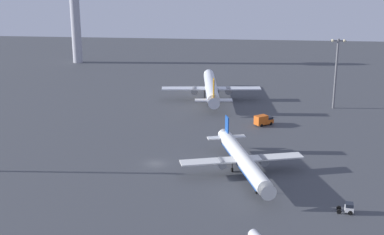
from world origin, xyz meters
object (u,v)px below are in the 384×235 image
at_px(control_tower, 75,10).
at_px(pushback_tug, 348,208).
at_px(airplane_near_gate, 243,159).
at_px(catering_truck, 263,120).
at_px(airplane_far_stand, 211,88).
at_px(apron_light_west, 336,69).

relative_size(control_tower, pushback_tug, 12.93).
relative_size(control_tower, airplane_near_gate, 1.21).
bearing_deg(catering_truck, airplane_far_stand, 173.48).
bearing_deg(apron_light_west, airplane_far_stand, 170.40).
bearing_deg(control_tower, airplane_far_stand, -43.23).
distance_m(control_tower, pushback_tug, 177.28).
height_order(airplane_far_stand, pushback_tug, airplane_far_stand).
xyz_separation_m(airplane_near_gate, apron_light_west, (28.75, 58.36, 9.56)).
xyz_separation_m(airplane_near_gate, airplane_far_stand, (-11.44, 65.16, 0.74)).
relative_size(airplane_near_gate, airplane_far_stand, 0.81).
height_order(catering_truck, pushback_tug, catering_truck).
bearing_deg(control_tower, catering_truck, -47.20).
bearing_deg(control_tower, apron_light_west, -33.08).
relative_size(airplane_far_stand, pushback_tug, 13.25).
distance_m(control_tower, catering_truck, 126.12).
relative_size(airplane_far_stand, catering_truck, 7.39).
bearing_deg(airplane_far_stand, catering_truck, -64.69).
bearing_deg(catering_truck, apron_light_west, 94.27).
xyz_separation_m(control_tower, pushback_tug, (98.76, -145.36, -23.37)).
relative_size(control_tower, airplane_far_stand, 0.98).
xyz_separation_m(airplane_near_gate, pushback_tug, (20.13, -17.04, -2.42)).
bearing_deg(catering_truck, airplane_near_gate, -46.68).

